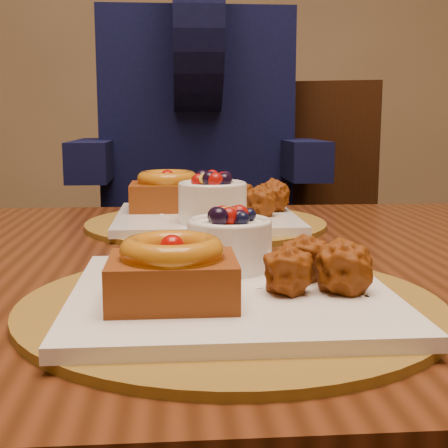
{
  "coord_description": "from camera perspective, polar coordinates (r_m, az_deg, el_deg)",
  "views": [
    {
      "loc": [
        -0.08,
        -0.68,
        0.92
      ],
      "look_at": [
        -0.03,
        -0.09,
        0.82
      ],
      "focal_mm": 50.0,
      "sensor_mm": 36.0,
      "label": 1
    }
  ],
  "objects": [
    {
      "name": "place_setting_near",
      "position": [
        0.56,
        0.37,
        -5.4
      ],
      "size": [
        0.38,
        0.38,
        0.08
      ],
      "color": "brown",
      "rests_on": "dining_table"
    },
    {
      "name": "chair_far",
      "position": [
        1.49,
        4.01,
        -4.44
      ],
      "size": [
        0.63,
        0.63,
        1.01
      ],
      "rotation": [
        0.0,
        0.0,
        -0.34
      ],
      "color": "black",
      "rests_on": "ground"
    },
    {
      "name": "diner",
      "position": [
        1.55,
        -2.6,
        11.26
      ],
      "size": [
        0.56,
        0.53,
        0.91
      ],
      "rotation": [
        0.0,
        0.0,
        0.35
      ],
      "color": "black",
      "rests_on": "ground"
    },
    {
      "name": "place_setting_far",
      "position": [
        0.98,
        -1.87,
        1.44
      ],
      "size": [
        0.38,
        0.38,
        0.09
      ],
      "color": "brown",
      "rests_on": "dining_table"
    },
    {
      "name": "dining_table",
      "position": [
        0.8,
        -0.81,
        -8.36
      ],
      "size": [
        1.6,
        0.9,
        0.76
      ],
      "color": "#351809",
      "rests_on": "ground"
    }
  ]
}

